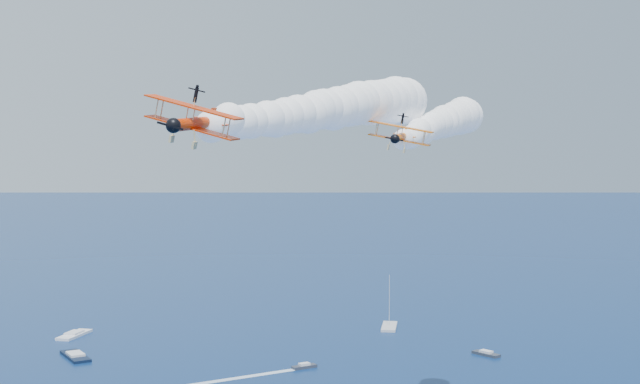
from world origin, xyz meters
TOP-DOWN VIEW (x-y plane):
  - biplane_lead at (25.83, 24.49)m, footprint 10.75×11.29m
  - biplane_trail at (-11.91, 3.39)m, footprint 10.79×11.48m
  - smoke_trail_lead at (51.24, 45.39)m, footprint 69.35×68.23m
  - smoke_trail_trail at (14.86, 22.51)m, footprint 69.26×66.03m

SIDE VIEW (x-z plane):
  - biplane_lead at x=25.83m, z-range 50.76..57.38m
  - biplane_trail at x=-11.91m, z-range 51.14..58.25m
  - smoke_trail_lead at x=51.24m, z-range 50.68..62.52m
  - smoke_trail_trail at x=14.86m, z-range 51.31..63.15m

